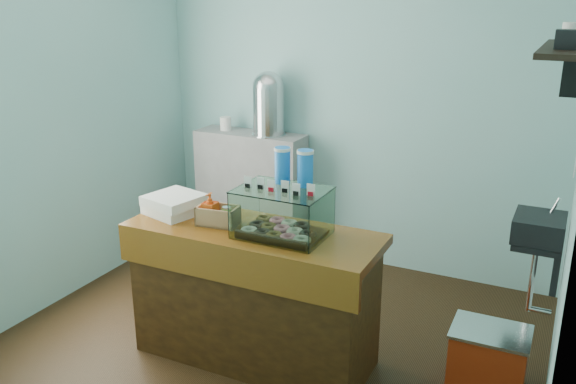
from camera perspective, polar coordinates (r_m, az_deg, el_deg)
The scene contains 9 objects.
ground at distance 4.35m, azimuth -1.44°, elevation -13.46°, with size 3.50×3.50×0.00m, color black.
room_shell at distance 3.75m, azimuth -1.24°, elevation 9.30°, with size 3.54×3.04×2.82m.
counter at distance 3.93m, azimuth -3.22°, elevation -9.51°, with size 1.60×0.60×0.90m.
back_shelf at distance 5.57m, azimuth -3.47°, elevation 0.03°, with size 1.00×0.32×1.10m, color #939496.
display_case at distance 3.62m, azimuth -0.34°, elevation -1.49°, with size 0.53×0.39×0.51m.
condiment_crate at distance 3.83m, azimuth -6.77°, elevation -2.00°, with size 0.27×0.18×0.20m.
pastry_boxes at distance 4.06m, azimuth -10.56°, elevation -1.12°, with size 0.39×0.40×0.13m.
coffee_urn at distance 5.27m, azimuth -1.83°, elevation 8.42°, with size 0.30×0.30×0.55m.
red_cooler at distance 3.96m, azimuth 18.20°, elevation -14.64°, with size 0.45×0.35×0.40m.
Camera 1 is at (1.72, -3.28, 2.28)m, focal length 38.00 mm.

